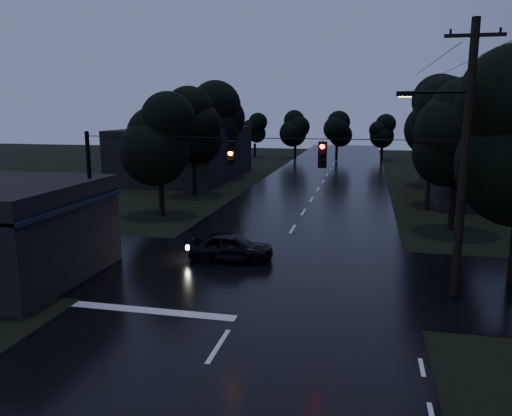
% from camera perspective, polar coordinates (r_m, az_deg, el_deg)
% --- Properties ---
extents(main_road, '(12.00, 120.00, 0.02)m').
position_cam_1_polar(main_road, '(38.94, 6.37, 0.97)').
color(main_road, black).
rests_on(main_road, ground).
extents(cross_street, '(60.00, 9.00, 0.02)m').
position_cam_1_polar(cross_street, '(21.65, 1.09, -7.37)').
color(cross_street, black).
rests_on(cross_street, ground).
extents(building_far_right, '(10.00, 14.00, 4.40)m').
position_cam_1_polar(building_far_right, '(43.52, 25.74, 3.93)').
color(building_far_right, black).
rests_on(building_far_right, ground).
extents(building_far_left, '(10.00, 16.00, 5.00)m').
position_cam_1_polar(building_far_left, '(51.58, -8.04, 6.25)').
color(building_far_left, black).
rests_on(building_far_left, ground).
extents(utility_pole_main, '(3.50, 0.30, 10.00)m').
position_cam_1_polar(utility_pole_main, '(19.47, 22.52, 5.52)').
color(utility_pole_main, black).
rests_on(utility_pole_main, ground).
extents(utility_pole_far, '(2.00, 0.30, 7.50)m').
position_cam_1_polar(utility_pole_far, '(36.48, 19.29, 5.86)').
color(utility_pole_far, black).
rests_on(utility_pole_far, ground).
extents(anchor_pole_left, '(0.18, 0.18, 6.00)m').
position_cam_1_polar(anchor_pole_left, '(22.68, -18.33, 0.74)').
color(anchor_pole_left, black).
rests_on(anchor_pole_left, ground).
extents(span_signals, '(15.00, 0.37, 1.12)m').
position_cam_1_polar(span_signals, '(19.49, 2.17, 6.33)').
color(span_signals, black).
rests_on(span_signals, ground).
extents(tree_left_a, '(3.92, 3.92, 8.26)m').
position_cam_1_polar(tree_left_a, '(32.86, -10.99, 8.14)').
color(tree_left_a, black).
rests_on(tree_left_a, ground).
extents(tree_left_b, '(4.20, 4.20, 8.85)m').
position_cam_1_polar(tree_left_b, '(40.50, -7.25, 9.34)').
color(tree_left_b, black).
rests_on(tree_left_b, ground).
extents(tree_left_c, '(4.48, 4.48, 9.44)m').
position_cam_1_polar(tree_left_c, '(50.19, -4.01, 10.19)').
color(tree_left_c, black).
rests_on(tree_left_c, ground).
extents(tree_right_a, '(4.20, 4.20, 8.85)m').
position_cam_1_polar(tree_right_a, '(30.54, 22.08, 8.01)').
color(tree_right_a, black).
rests_on(tree_right_a, ground).
extents(tree_right_b, '(4.48, 4.48, 9.44)m').
position_cam_1_polar(tree_right_b, '(38.52, 21.10, 9.15)').
color(tree_right_b, black).
rests_on(tree_right_b, ground).
extents(tree_right_c, '(4.76, 4.76, 10.03)m').
position_cam_1_polar(tree_right_c, '(48.50, 20.15, 9.95)').
color(tree_right_c, black).
rests_on(tree_right_c, ground).
extents(car, '(4.05, 2.00, 1.33)m').
position_cam_1_polar(car, '(23.13, -2.84, -4.44)').
color(car, black).
rests_on(car, ground).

